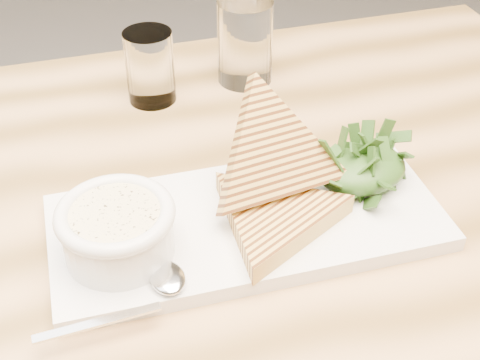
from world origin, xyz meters
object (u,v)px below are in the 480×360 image
object	(u,v)px
platter	(247,222)
glass_near	(150,67)
table_top	(125,269)
soup_bowl	(118,236)
glass_far	(245,42)

from	to	relation	value
platter	glass_near	world-z (taller)	glass_near
table_top	soup_bowl	world-z (taller)	soup_bowl
platter	glass_near	xyz separation A→B (m)	(-0.02, 0.29, 0.04)
glass_near	platter	bearing A→B (deg)	-85.13
table_top	glass_near	xyz separation A→B (m)	(0.11, 0.28, 0.07)
glass_near	glass_far	size ratio (longest dim) A/B	0.84
soup_bowl	glass_near	distance (m)	0.31
table_top	soup_bowl	distance (m)	0.06
platter	glass_far	bearing A→B (deg)	69.20
soup_bowl	glass_far	xyz separation A→B (m)	(0.24, 0.30, 0.02)
soup_bowl	glass_near	size ratio (longest dim) A/B	1.08
glass_far	glass_near	bearing A→B (deg)	-177.78
table_top	glass_far	bearing A→B (deg)	49.64
platter	soup_bowl	bearing A→B (deg)	-177.84
soup_bowl	table_top	bearing A→B (deg)	75.58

